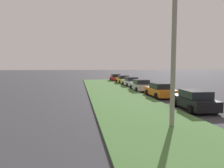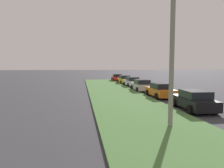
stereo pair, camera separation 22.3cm
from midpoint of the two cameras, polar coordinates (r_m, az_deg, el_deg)
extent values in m
cube|color=#477238|center=(17.27, 4.96, -5.59)|extent=(60.00, 6.00, 0.12)
cube|color=black|center=(16.48, 21.69, -4.65)|extent=(4.40, 2.05, 0.70)
cube|color=black|center=(16.21, 22.08, -2.59)|extent=(2.29, 1.73, 0.55)
cylinder|color=black|center=(17.36, 16.99, -4.87)|extent=(0.65, 0.26, 0.64)
cylinder|color=black|center=(18.11, 22.29, -4.62)|extent=(0.65, 0.26, 0.64)
cylinder|color=black|center=(14.94, 20.89, -6.58)|extent=(0.65, 0.26, 0.64)
cylinder|color=black|center=(15.80, 26.80, -6.17)|extent=(0.65, 0.26, 0.64)
cube|color=orange|center=(22.05, 13.28, -2.05)|extent=(4.33, 1.88, 0.70)
cube|color=black|center=(21.79, 13.51, -0.48)|extent=(2.23, 1.64, 0.55)
cylinder|color=black|center=(23.01, 9.90, -2.33)|extent=(0.64, 0.23, 0.64)
cylinder|color=black|center=(23.66, 14.02, -2.20)|extent=(0.64, 0.23, 0.64)
cylinder|color=black|center=(20.50, 12.40, -3.27)|extent=(0.64, 0.23, 0.64)
cylinder|color=black|center=(21.23, 16.92, -3.08)|extent=(0.64, 0.23, 0.64)
cube|color=#B2B5BA|center=(27.12, 8.26, -0.66)|extent=(4.30, 1.81, 0.70)
cube|color=black|center=(26.88, 8.40, 0.63)|extent=(2.20, 1.60, 0.55)
cylinder|color=black|center=(28.20, 5.71, -0.92)|extent=(0.64, 0.22, 0.64)
cylinder|color=black|center=(28.70, 9.19, -0.86)|extent=(0.64, 0.22, 0.64)
cylinder|color=black|center=(25.61, 7.19, -1.54)|extent=(0.64, 0.22, 0.64)
cylinder|color=black|center=(26.15, 10.99, -1.46)|extent=(0.64, 0.22, 0.64)
cube|color=silver|center=(32.84, 5.63, 0.36)|extent=(4.33, 1.87, 0.70)
cube|color=black|center=(32.60, 5.73, 1.43)|extent=(2.23, 1.64, 0.55)
cylinder|color=black|center=(33.94, 3.57, 0.11)|extent=(0.64, 0.23, 0.64)
cylinder|color=black|center=(34.39, 6.49, 0.15)|extent=(0.64, 0.23, 0.64)
cylinder|color=black|center=(31.33, 4.68, -0.32)|extent=(0.64, 0.23, 0.64)
cylinder|color=black|center=(31.81, 7.82, -0.26)|extent=(0.64, 0.23, 0.64)
cube|color=gold|center=(38.07, 3.56, 1.02)|extent=(4.33, 1.88, 0.70)
cube|color=black|center=(37.83, 3.64, 1.94)|extent=(2.23, 1.64, 0.55)
cylinder|color=black|center=(39.21, 1.84, 0.78)|extent=(0.64, 0.23, 0.64)
cylinder|color=black|center=(39.60, 4.39, 0.81)|extent=(0.64, 0.23, 0.64)
cylinder|color=black|center=(36.58, 2.66, 0.47)|extent=(0.64, 0.23, 0.64)
cylinder|color=black|center=(37.00, 5.39, 0.50)|extent=(0.64, 0.23, 0.64)
cube|color=red|center=(43.97, 1.51, 1.57)|extent=(4.34, 1.90, 0.70)
cube|color=black|center=(43.74, 1.55, 2.37)|extent=(2.24, 1.65, 0.55)
cylinder|color=black|center=(45.20, 0.13, 1.35)|extent=(0.64, 0.23, 0.64)
cylinder|color=black|center=(45.46, 2.38, 1.37)|extent=(0.64, 0.23, 0.64)
cylinder|color=black|center=(42.53, 0.58, 1.12)|extent=(0.64, 0.23, 0.64)
cylinder|color=black|center=(42.80, 2.97, 1.13)|extent=(0.64, 0.23, 0.64)
cylinder|color=gray|center=(11.04, 16.57, 7.46)|extent=(0.24, 0.24, 7.50)
camera|label=1|loc=(0.11, -89.65, 0.03)|focal=33.56mm
camera|label=2|loc=(0.11, 90.35, -0.03)|focal=33.56mm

